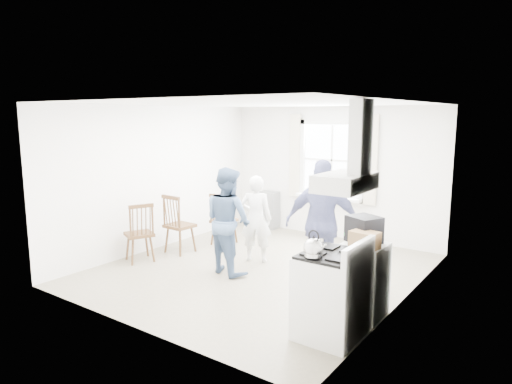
# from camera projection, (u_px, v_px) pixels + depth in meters

# --- Properties ---
(room_shell) EXTENTS (4.62, 5.12, 2.64)m
(room_shell) POSITION_uv_depth(u_px,v_px,m) (260.00, 189.00, 7.06)
(room_shell) COLOR gray
(room_shell) RESTS_ON ground
(window_assembly) EXTENTS (1.88, 0.24, 1.70)m
(window_assembly) POSITION_uv_depth(u_px,v_px,m) (331.00, 165.00, 9.00)
(window_assembly) COLOR white
(window_assembly) RESTS_ON room_shell
(range_hood) EXTENTS (0.45, 0.76, 0.94)m
(range_hood) POSITION_uv_depth(u_px,v_px,m) (350.00, 167.00, 4.69)
(range_hood) COLOR silver
(range_hood) RESTS_ON room_shell
(shelf_unit) EXTENTS (0.40, 0.30, 0.80)m
(shelf_unit) POSITION_uv_depth(u_px,v_px,m) (269.00, 210.00, 9.88)
(shelf_unit) COLOR gray
(shelf_unit) RESTS_ON ground
(gas_stove) EXTENTS (0.68, 0.76, 1.12)m
(gas_stove) POSITION_uv_depth(u_px,v_px,m) (332.00, 294.00, 5.01)
(gas_stove) COLOR white
(gas_stove) RESTS_ON ground
(kettle) EXTENTS (0.21, 0.21, 0.30)m
(kettle) POSITION_uv_depth(u_px,v_px,m) (313.00, 248.00, 4.77)
(kettle) COLOR silver
(kettle) RESTS_ON gas_stove
(low_cabinet) EXTENTS (0.50, 0.55, 0.90)m
(low_cabinet) POSITION_uv_depth(u_px,v_px,m) (363.00, 280.00, 5.54)
(low_cabinet) COLOR silver
(low_cabinet) RESTS_ON ground
(stereo_stack) EXTENTS (0.46, 0.44, 0.32)m
(stereo_stack) POSITION_uv_depth(u_px,v_px,m) (364.00, 229.00, 5.53)
(stereo_stack) COLOR black
(stereo_stack) RESTS_ON low_cabinet
(cardboard_box) EXTENTS (0.34, 0.27, 0.20)m
(cardboard_box) POSITION_uv_depth(u_px,v_px,m) (365.00, 240.00, 5.28)
(cardboard_box) COLOR #A88051
(cardboard_box) RESTS_ON low_cabinet
(windsor_chair_a) EXTENTS (0.49, 0.48, 0.99)m
(windsor_chair_a) POSITION_uv_depth(u_px,v_px,m) (221.00, 214.00, 8.53)
(windsor_chair_a) COLOR #432A15
(windsor_chair_a) RESTS_ON ground
(windsor_chair_b) EXTENTS (0.47, 0.46, 1.06)m
(windsor_chair_b) POSITION_uv_depth(u_px,v_px,m) (175.00, 218.00, 7.99)
(windsor_chair_b) COLOR #432A15
(windsor_chair_b) RESTS_ON ground
(windsor_chair_c) EXTENTS (0.55, 0.56, 1.01)m
(windsor_chair_c) POSITION_uv_depth(u_px,v_px,m) (141.00, 226.00, 7.50)
(windsor_chair_c) COLOR #432A15
(windsor_chair_c) RESTS_ON ground
(person_left) EXTENTS (0.71, 0.71, 1.46)m
(person_left) POSITION_uv_depth(u_px,v_px,m) (256.00, 219.00, 7.56)
(person_left) COLOR white
(person_left) RESTS_ON ground
(person_mid) EXTENTS (0.97, 0.97, 1.65)m
(person_mid) POSITION_uv_depth(u_px,v_px,m) (228.00, 220.00, 7.02)
(person_mid) COLOR #486187
(person_mid) RESTS_ON ground
(person_right) EXTENTS (1.37, 1.37, 1.82)m
(person_right) POSITION_uv_depth(u_px,v_px,m) (323.00, 224.00, 6.45)
(person_right) COLOR navy
(person_right) RESTS_ON ground
(potted_plant) EXTENTS (0.18, 0.18, 0.32)m
(potted_plant) POSITION_uv_depth(u_px,v_px,m) (346.00, 190.00, 8.79)
(potted_plant) COLOR #367B42
(potted_plant) RESTS_ON window_assembly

